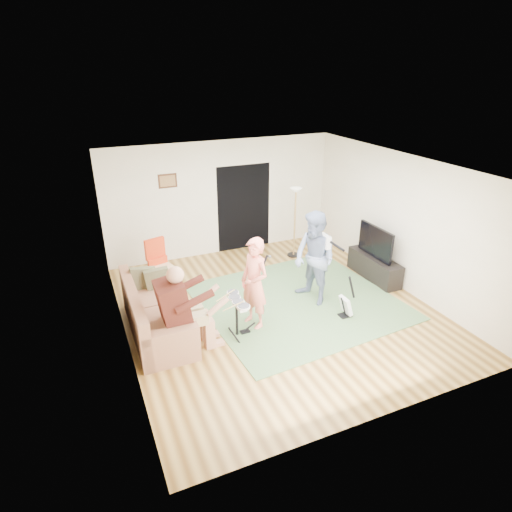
{
  "coord_description": "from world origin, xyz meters",
  "views": [
    {
      "loc": [
        -3.15,
        -6.26,
        4.26
      ],
      "look_at": [
        -0.3,
        0.3,
        1.03
      ],
      "focal_mm": 30.0,
      "sensor_mm": 36.0,
      "label": 1
    }
  ],
  "objects": [
    {
      "name": "floor",
      "position": [
        0.0,
        0.0,
        0.0
      ],
      "size": [
        6.0,
        6.0,
        0.0
      ],
      "primitive_type": "plane",
      "color": "brown",
      "rests_on": "ground"
    },
    {
      "name": "walls",
      "position": [
        0.0,
        0.0,
        1.35
      ],
      "size": [
        5.5,
        6.0,
        2.7
      ],
      "primitive_type": null,
      "color": "white",
      "rests_on": "floor"
    },
    {
      "name": "ceiling",
      "position": [
        0.0,
        0.0,
        2.7
      ],
      "size": [
        6.0,
        6.0,
        0.0
      ],
      "primitive_type": "plane",
      "rotation": [
        3.14,
        0.0,
        0.0
      ],
      "color": "white",
      "rests_on": "walls"
    },
    {
      "name": "window_blinds",
      "position": [
        -2.74,
        0.2,
        1.55
      ],
      "size": [
        0.0,
        2.05,
        2.05
      ],
      "primitive_type": "plane",
      "rotation": [
        1.57,
        0.0,
        1.57
      ],
      "color": "brown",
      "rests_on": "walls"
    },
    {
      "name": "doorway",
      "position": [
        0.55,
        2.99,
        1.05
      ],
      "size": [
        2.1,
        0.0,
        2.1
      ],
      "primitive_type": "plane",
      "rotation": [
        1.57,
        0.0,
        0.0
      ],
      "color": "black",
      "rests_on": "walls"
    },
    {
      "name": "picture_frame",
      "position": [
        -1.25,
        2.99,
        1.9
      ],
      "size": [
        0.42,
        0.03,
        0.32
      ],
      "primitive_type": "cube",
      "color": "#3F2314",
      "rests_on": "walls"
    },
    {
      "name": "area_rug",
      "position": [
        0.5,
        0.07,
        0.01
      ],
      "size": [
        3.82,
        3.59,
        0.02
      ],
      "primitive_type": "cube",
      "rotation": [
        0.0,
        0.0,
        0.07
      ],
      "color": "#507849",
      "rests_on": "floor"
    },
    {
      "name": "sofa",
      "position": [
        -2.3,
        0.14,
        0.29
      ],
      "size": [
        0.89,
        2.17,
        0.88
      ],
      "color": "#A46F52",
      "rests_on": "floor"
    },
    {
      "name": "drummer",
      "position": [
        -1.85,
        -0.51,
        0.58
      ],
      "size": [
        0.96,
        0.54,
        1.48
      ],
      "color": "#4A1C15",
      "rests_on": "sofa"
    },
    {
      "name": "drum_kit",
      "position": [
        -1.0,
        -0.51,
        0.32
      ],
      "size": [
        0.39,
        0.71,
        0.73
      ],
      "color": "black",
      "rests_on": "floor"
    },
    {
      "name": "singer",
      "position": [
        -0.6,
        -0.32,
        0.82
      ],
      "size": [
        0.56,
        0.69,
        1.64
      ],
      "primitive_type": "imported",
      "rotation": [
        0.0,
        0.0,
        -1.26
      ],
      "color": "#FC806D",
      "rests_on": "floor"
    },
    {
      "name": "microphone",
      "position": [
        -0.4,
        -0.32,
        1.23
      ],
      "size": [
        0.06,
        0.06,
        0.24
      ],
      "primitive_type": null,
      "color": "black",
      "rests_on": "singer"
    },
    {
      "name": "guitarist",
      "position": [
        0.77,
        -0.01,
        0.91
      ],
      "size": [
        0.86,
        1.01,
        1.82
      ],
      "primitive_type": "imported",
      "rotation": [
        0.0,
        0.0,
        -1.35
      ],
      "color": "#7080A5",
      "rests_on": "floor"
    },
    {
      "name": "guitar_held",
      "position": [
        0.97,
        -0.01,
        1.23
      ],
      "size": [
        0.13,
        0.6,
        0.26
      ],
      "primitive_type": null,
      "rotation": [
        0.0,
        0.0,
        -0.01
      ],
      "color": "white",
      "rests_on": "guitarist"
    },
    {
      "name": "guitar_spare",
      "position": [
        1.04,
        -0.75,
        0.23
      ],
      "size": [
        0.3,
        0.26,
        0.82
      ],
      "color": "black",
      "rests_on": "floor"
    },
    {
      "name": "torchiere_lamp",
      "position": [
        1.46,
        2.06,
        1.15
      ],
      "size": [
        0.3,
        0.3,
        1.68
      ],
      "color": "black",
      "rests_on": "floor"
    },
    {
      "name": "dining_chair",
      "position": [
        -1.8,
        1.73,
        0.37
      ],
      "size": [
        0.54,
        0.57,
        1.04
      ],
      "rotation": [
        0.0,
        0.0,
        0.27
      ],
      "color": "beige",
      "rests_on": "floor"
    },
    {
      "name": "tv_cabinet",
      "position": [
        2.5,
        0.33,
        0.25
      ],
      "size": [
        0.4,
        1.4,
        0.5
      ],
      "primitive_type": "cube",
      "color": "black",
      "rests_on": "floor"
    },
    {
      "name": "television",
      "position": [
        2.45,
        0.33,
        0.85
      ],
      "size": [
        0.06,
        1.03,
        0.65
      ],
      "primitive_type": "cube",
      "color": "black",
      "rests_on": "tv_cabinet"
    }
  ]
}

